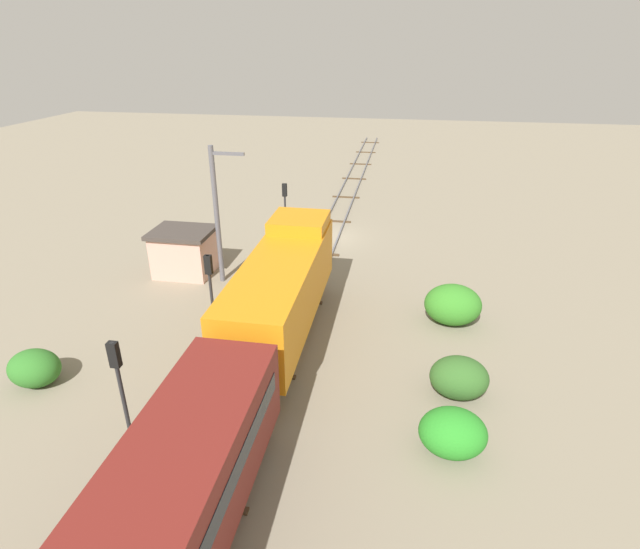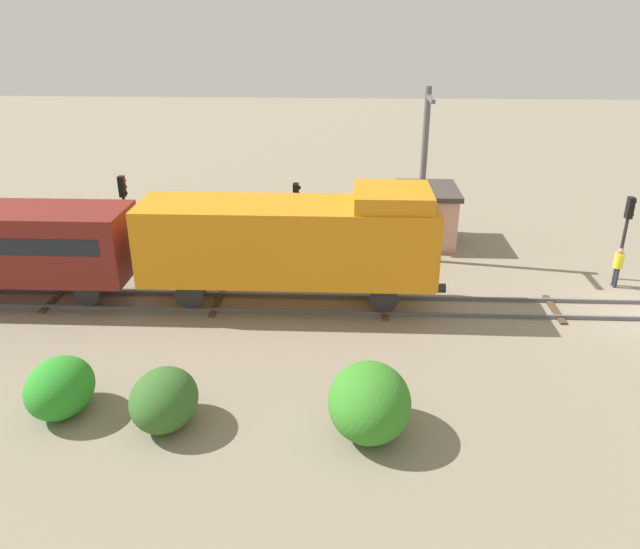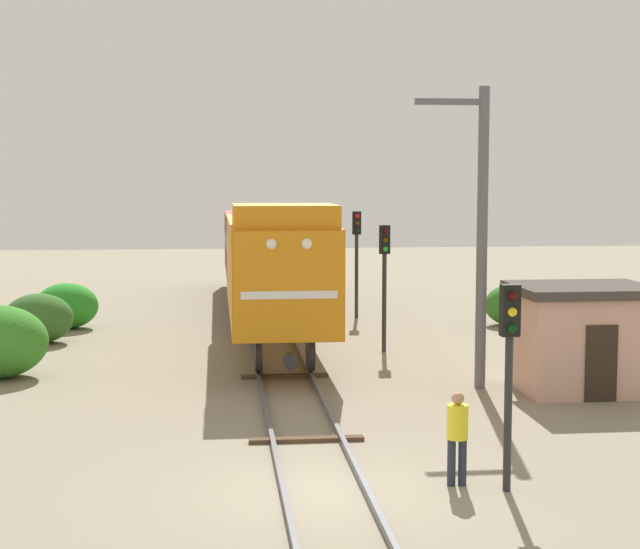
{
  "view_description": "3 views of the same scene",
  "coord_description": "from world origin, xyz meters",
  "px_view_note": "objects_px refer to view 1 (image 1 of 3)",
  "views": [
    {
      "loc": [
        -5.08,
        32.91,
        12.76
      ],
      "look_at": [
        -1.4,
        11.73,
        2.6
      ],
      "focal_mm": 28.0,
      "sensor_mm": 36.0,
      "label": 1
    },
    {
      "loc": [
        -21.98,
        11.4,
        10.9
      ],
      "look_at": [
        -0.33,
        12.37,
        1.49
      ],
      "focal_mm": 35.0,
      "sensor_mm": 36.0,
      "label": 2
    },
    {
      "loc": [
        -1.83,
        -16.57,
        5.48
      ],
      "look_at": [
        1.3,
        12.88,
        2.54
      ],
      "focal_mm": 55.0,
      "sensor_mm": 36.0,
      "label": 3
    }
  ],
  "objects_px": {
    "traffic_signal_near": "(285,199)",
    "catenary_mast": "(218,213)",
    "worker_near_track": "(295,222)",
    "relay_hut": "(184,252)",
    "traffic_signal_far": "(119,376)",
    "locomotive": "(283,284)",
    "traffic_signal_mid": "(210,280)"
  },
  "relations": [
    {
      "from": "traffic_signal_near",
      "to": "catenary_mast",
      "type": "relative_size",
      "value": 0.47
    },
    {
      "from": "traffic_signal_near",
      "to": "catenary_mast",
      "type": "distance_m",
      "value": 8.69
    },
    {
      "from": "worker_near_track",
      "to": "relay_hut",
      "type": "distance_m",
      "value": 8.96
    },
    {
      "from": "traffic_signal_near",
      "to": "relay_hut",
      "type": "height_order",
      "value": "traffic_signal_near"
    },
    {
      "from": "worker_near_track",
      "to": "traffic_signal_near",
      "type": "bearing_deg",
      "value": 87.18
    },
    {
      "from": "worker_near_track",
      "to": "relay_hut",
      "type": "bearing_deg",
      "value": 168.68
    },
    {
      "from": "worker_near_track",
      "to": "traffic_signal_far",
      "type": "bearing_deg",
      "value": -159.88
    },
    {
      "from": "traffic_signal_near",
      "to": "worker_near_track",
      "type": "xyz_separation_m",
      "value": [
        -0.8,
        0.39,
        -1.56
      ]
    },
    {
      "from": "locomotive",
      "to": "worker_near_track",
      "type": "distance_m",
      "value": 13.63
    },
    {
      "from": "traffic_signal_near",
      "to": "worker_near_track",
      "type": "relative_size",
      "value": 2.15
    },
    {
      "from": "locomotive",
      "to": "catenary_mast",
      "type": "distance_m",
      "value": 7.39
    },
    {
      "from": "locomotive",
      "to": "traffic_signal_far",
      "type": "distance_m",
      "value": 8.44
    },
    {
      "from": "traffic_signal_near",
      "to": "traffic_signal_mid",
      "type": "relative_size",
      "value": 0.91
    },
    {
      "from": "worker_near_track",
      "to": "catenary_mast",
      "type": "relative_size",
      "value": 0.22
    },
    {
      "from": "traffic_signal_mid",
      "to": "locomotive",
      "type": "bearing_deg",
      "value": -177.76
    },
    {
      "from": "locomotive",
      "to": "traffic_signal_near",
      "type": "bearing_deg",
      "value": -76.84
    },
    {
      "from": "traffic_signal_near",
      "to": "traffic_signal_far",
      "type": "bearing_deg",
      "value": 88.93
    },
    {
      "from": "traffic_signal_near",
      "to": "worker_near_track",
      "type": "bearing_deg",
      "value": 153.77
    },
    {
      "from": "locomotive",
      "to": "traffic_signal_far",
      "type": "height_order",
      "value": "locomotive"
    },
    {
      "from": "traffic_signal_mid",
      "to": "relay_hut",
      "type": "height_order",
      "value": "traffic_signal_mid"
    },
    {
      "from": "traffic_signal_mid",
      "to": "traffic_signal_far",
      "type": "bearing_deg",
      "value": 88.47
    },
    {
      "from": "locomotive",
      "to": "traffic_signal_mid",
      "type": "xyz_separation_m",
      "value": [
        3.4,
        0.13,
        0.02
      ]
    },
    {
      "from": "catenary_mast",
      "to": "relay_hut",
      "type": "distance_m",
      "value": 3.81
    },
    {
      "from": "traffic_signal_near",
      "to": "worker_near_track",
      "type": "height_order",
      "value": "traffic_signal_near"
    },
    {
      "from": "traffic_signal_near",
      "to": "relay_hut",
      "type": "distance_m",
      "value": 8.94
    },
    {
      "from": "traffic_signal_near",
      "to": "traffic_signal_mid",
      "type": "xyz_separation_m",
      "value": [
        0.2,
        13.82,
        0.24
      ]
    },
    {
      "from": "locomotive",
      "to": "traffic_signal_mid",
      "type": "relative_size",
      "value": 2.9
    },
    {
      "from": "catenary_mast",
      "to": "locomotive",
      "type": "bearing_deg",
      "value": 132.83
    },
    {
      "from": "traffic_signal_mid",
      "to": "catenary_mast",
      "type": "height_order",
      "value": "catenary_mast"
    },
    {
      "from": "locomotive",
      "to": "worker_near_track",
      "type": "bearing_deg",
      "value": -79.77
    },
    {
      "from": "traffic_signal_near",
      "to": "worker_near_track",
      "type": "distance_m",
      "value": 1.8
    },
    {
      "from": "traffic_signal_far",
      "to": "relay_hut",
      "type": "xyz_separation_m",
      "value": [
        3.9,
        -13.57,
        -1.51
      ]
    }
  ]
}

